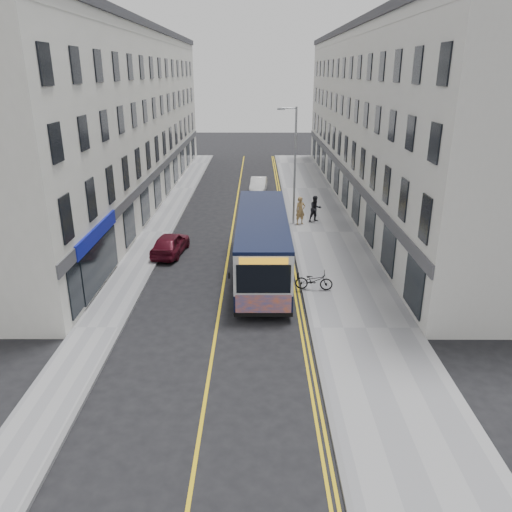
{
  "coord_description": "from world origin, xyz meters",
  "views": [
    {
      "loc": [
        1.72,
        -19.68,
        10.18
      ],
      "look_at": [
        1.65,
        3.37,
        1.6
      ],
      "focal_mm": 35.0,
      "sensor_mm": 36.0,
      "label": 1
    }
  ],
  "objects_px": {
    "bicycle": "(314,280)",
    "pedestrian_far": "(315,209)",
    "pedestrian_near": "(300,211)",
    "streetlamp": "(294,162)",
    "city_bus": "(262,242)",
    "car_white": "(258,185)",
    "car_maroon": "(170,244)"
  },
  "relations": [
    {
      "from": "city_bus",
      "to": "pedestrian_near",
      "type": "distance_m",
      "value": 9.28
    },
    {
      "from": "pedestrian_far",
      "to": "pedestrian_near",
      "type": "bearing_deg",
      "value": -171.35
    },
    {
      "from": "streetlamp",
      "to": "pedestrian_near",
      "type": "distance_m",
      "value": 3.34
    },
    {
      "from": "pedestrian_near",
      "to": "car_maroon",
      "type": "bearing_deg",
      "value": -163.88
    },
    {
      "from": "streetlamp",
      "to": "city_bus",
      "type": "xyz_separation_m",
      "value": [
        -2.19,
        -9.06,
        -2.61
      ]
    },
    {
      "from": "city_bus",
      "to": "bicycle",
      "type": "distance_m",
      "value": 3.59
    },
    {
      "from": "streetlamp",
      "to": "bicycle",
      "type": "xyz_separation_m",
      "value": [
        0.31,
        -11.35,
        -3.79
      ]
    },
    {
      "from": "city_bus",
      "to": "bicycle",
      "type": "bearing_deg",
      "value": -42.38
    },
    {
      "from": "bicycle",
      "to": "car_white",
      "type": "relative_size",
      "value": 0.47
    },
    {
      "from": "bicycle",
      "to": "pedestrian_far",
      "type": "bearing_deg",
      "value": 0.51
    },
    {
      "from": "city_bus",
      "to": "car_maroon",
      "type": "bearing_deg",
      "value": 150.5
    },
    {
      "from": "streetlamp",
      "to": "city_bus",
      "type": "relative_size",
      "value": 0.72
    },
    {
      "from": "streetlamp",
      "to": "city_bus",
      "type": "height_order",
      "value": "streetlamp"
    },
    {
      "from": "pedestrian_far",
      "to": "streetlamp",
      "type": "bearing_deg",
      "value": 173.12
    },
    {
      "from": "pedestrian_near",
      "to": "pedestrian_far",
      "type": "distance_m",
      "value": 1.28
    },
    {
      "from": "streetlamp",
      "to": "car_maroon",
      "type": "height_order",
      "value": "streetlamp"
    },
    {
      "from": "pedestrian_near",
      "to": "city_bus",
      "type": "bearing_deg",
      "value": -126.62
    },
    {
      "from": "city_bus",
      "to": "pedestrian_near",
      "type": "bearing_deg",
      "value": 72.88
    },
    {
      "from": "streetlamp",
      "to": "bicycle",
      "type": "distance_m",
      "value": 11.96
    },
    {
      "from": "streetlamp",
      "to": "city_bus",
      "type": "bearing_deg",
      "value": -103.61
    },
    {
      "from": "bicycle",
      "to": "car_maroon",
      "type": "distance_m",
      "value": 9.51
    },
    {
      "from": "streetlamp",
      "to": "pedestrian_far",
      "type": "bearing_deg",
      "value": 14.62
    },
    {
      "from": "city_bus",
      "to": "pedestrian_near",
      "type": "height_order",
      "value": "city_bus"
    },
    {
      "from": "pedestrian_far",
      "to": "car_maroon",
      "type": "distance_m",
      "value": 11.25
    },
    {
      "from": "city_bus",
      "to": "car_white",
      "type": "bearing_deg",
      "value": 90.53
    },
    {
      "from": "city_bus",
      "to": "car_white",
      "type": "xyz_separation_m",
      "value": [
        -0.18,
        19.22,
        -1.14
      ]
    },
    {
      "from": "pedestrian_near",
      "to": "bicycle",
      "type": "bearing_deg",
      "value": -110.63
    },
    {
      "from": "bicycle",
      "to": "streetlamp",
      "type": "bearing_deg",
      "value": 8.52
    },
    {
      "from": "bicycle",
      "to": "pedestrian_far",
      "type": "distance_m",
      "value": 11.86
    },
    {
      "from": "city_bus",
      "to": "pedestrian_far",
      "type": "relative_size",
      "value": 6.02
    },
    {
      "from": "car_white",
      "to": "car_maroon",
      "type": "xyz_separation_m",
      "value": [
        -5.2,
        -16.18,
        0.03
      ]
    },
    {
      "from": "pedestrian_near",
      "to": "car_white",
      "type": "relative_size",
      "value": 0.5
    }
  ]
}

